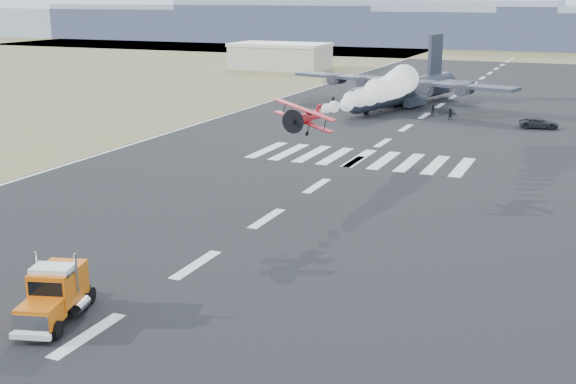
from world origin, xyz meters
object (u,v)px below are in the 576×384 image
Objects in this scene: support_vehicle at (539,123)px; crew_d at (347,103)px; crew_a at (393,104)px; crew_b at (433,110)px; crew_c at (381,107)px; aerobatic_biplane at (305,117)px; hangar_left at (280,56)px; crew_f at (450,114)px; transport_aircraft at (404,89)px; crew_g at (370,102)px; semi_truck at (55,293)px; crew_e at (373,103)px; crew_h at (333,102)px.

crew_d is (-31.87, 8.29, 0.06)m from support_vehicle.
crew_a is at bearing -18.78° from crew_d.
crew_b is 9.02m from crew_c.
aerobatic_biplane is 1.04× the size of support_vehicle.
crew_d is at bearing 65.13° from support_vehicle.
crew_d is at bearing -56.66° from hangar_left.
crew_d is 0.92× the size of crew_f.
transport_aircraft reaches higher than crew_d.
aerobatic_biplane is at bearing 152.27° from support_vehicle.
crew_f is at bearing -48.97° from crew_d.
crew_g is at bearing -3.22° from crew_d.
crew_b is (7.92, -4.86, 0.09)m from crew_a.
support_vehicle is 3.06× the size of crew_f.
semi_truck is at bearing -114.29° from crew_d.
support_vehicle is 32.93m from crew_d.
aerobatic_biplane is (4.76, 27.31, 6.57)m from semi_truck.
crew_f is (7.51, 80.60, -0.76)m from semi_truck.
crew_b is at bearing 156.96° from crew_e.
aerobatic_biplane reaches higher than crew_b.
hangar_left is at bearing 159.49° from crew_a.
crew_h reaches higher than support_vehicle.
aerobatic_biplane reaches higher than crew_d.
transport_aircraft is at bearing -139.51° from crew_e.
semi_truck is 80.95m from crew_f.
semi_truck is 4.28× the size of crew_f.
crew_f is (14.36, -6.97, -0.02)m from crew_e.
semi_truck reaches higher than crew_c.
crew_f is (12.17, -3.85, 0.08)m from crew_c.
crew_g is (-7.65, 88.30, -0.72)m from semi_truck.
semi_truck is 88.21m from crew_a.
transport_aircraft reaches higher than support_vehicle.
crew_b is at bearing 70.85° from semi_truck.
crew_h is at bearing 109.75° from aerobatic_biplane.
support_vehicle is (20.73, 78.13, -0.89)m from semi_truck.
crew_a is at bearing -172.02° from crew_e.
hangar_left is 70.05m from transport_aircraft.
support_vehicle is 13.45m from crew_f.
semi_truck is at bearing -73.95° from transport_aircraft.
crew_c is 6.77m from crew_d.
transport_aircraft reaches higher than crew_g.
semi_truck is 1.34× the size of aerobatic_biplane.
support_vehicle is (15.97, 50.83, -7.46)m from aerobatic_biplane.
crew_b is 4.19m from crew_f.
crew_d is 2.60m from crew_h.
crew_f is at bearing -32.51° from transport_aircraft.
crew_d is at bearing -98.62° from crew_g.
crew_b is at bearing 62.35° from support_vehicle.
hangar_left is 80.78m from crew_b.
crew_f is 1.04× the size of crew_h.
hangar_left is at bearing -40.10° from crew_f.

